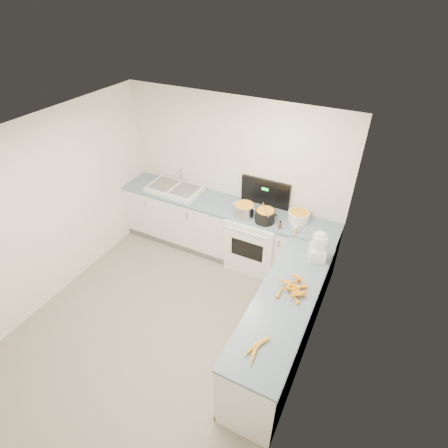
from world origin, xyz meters
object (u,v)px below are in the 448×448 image
at_px(stove, 256,239).
at_px(food_processor, 318,248).
at_px(extract_bottle, 280,225).
at_px(sink, 175,189).
at_px(spice_jar, 295,230).
at_px(steel_pot, 244,211).
at_px(mixing_bowl, 299,216).
at_px(black_pot, 265,217).

distance_m(stove, food_processor, 1.33).
bearing_deg(food_processor, extract_bottle, 147.78).
bearing_deg(sink, stove, -0.62).
bearing_deg(spice_jar, steel_pot, 174.70).
bearing_deg(extract_bottle, mixing_bowl, 60.72).
height_order(stove, spice_jar, stove).
xyz_separation_m(black_pot, food_processor, (0.86, -0.45, 0.08)).
relative_size(black_pot, spice_jar, 3.02).
distance_m(steel_pot, black_pot, 0.32).
height_order(mixing_bowl, extract_bottle, mixing_bowl).
relative_size(stove, sink, 1.58).
xyz_separation_m(black_pot, extract_bottle, (0.25, -0.06, -0.03)).
height_order(stove, mixing_bowl, stove).
xyz_separation_m(black_pot, spice_jar, (0.46, -0.08, -0.03)).
xyz_separation_m(steel_pot, food_processor, (1.18, -0.44, 0.08)).
xyz_separation_m(mixing_bowl, food_processor, (0.44, -0.69, 0.10)).
height_order(steel_pot, spice_jar, steel_pot).
xyz_separation_m(stove, food_processor, (1.03, -0.57, 0.63)).
bearing_deg(mixing_bowl, spice_jar, -81.59).
xyz_separation_m(stove, black_pot, (0.17, -0.13, 0.55)).
xyz_separation_m(steel_pot, extract_bottle, (0.57, -0.05, -0.04)).
distance_m(extract_bottle, spice_jar, 0.22).
bearing_deg(spice_jar, mixing_bowl, 98.41).
distance_m(mixing_bowl, spice_jar, 0.33).
distance_m(black_pot, spice_jar, 0.47).
bearing_deg(black_pot, spice_jar, -10.12).
xyz_separation_m(steel_pot, black_pot, (0.32, 0.01, -0.01)).
bearing_deg(stove, steel_pot, -137.74).
bearing_deg(black_pot, steel_pot, -178.19).
relative_size(steel_pot, extract_bottle, 2.97).
bearing_deg(food_processor, sink, 166.62).
bearing_deg(spice_jar, stove, 161.54).
relative_size(extract_bottle, spice_jar, 1.05).
distance_m(sink, mixing_bowl, 2.03).
height_order(sink, extract_bottle, sink).
distance_m(black_pot, food_processor, 0.97).
distance_m(stove, steel_pot, 0.59).
height_order(stove, extract_bottle, stove).
relative_size(stove, food_processor, 3.55).
xyz_separation_m(extract_bottle, spice_jar, (0.22, -0.02, -0.00)).
bearing_deg(food_processor, mixing_bowl, 122.87).
bearing_deg(sink, steel_pot, -6.74).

